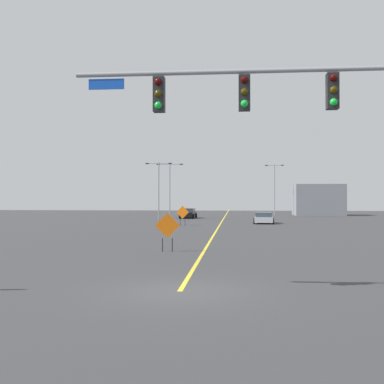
{
  "coord_description": "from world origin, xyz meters",
  "views": [
    {
      "loc": [
        1.68,
        -14.23,
        2.79
      ],
      "look_at": [
        -1.49,
        20.17,
        3.22
      ],
      "focal_mm": 44.84,
      "sensor_mm": 36.0,
      "label": 1
    }
  ],
  "objects_px": {
    "construction_sign_left_lane": "(167,227)",
    "car_black_far": "(188,213)",
    "street_lamp_mid_right": "(274,185)",
    "construction_sign_median_near": "(183,213)",
    "car_silver_distant": "(264,218)",
    "street_lamp_near_right": "(170,185)",
    "traffic_signal_assembly": "(297,111)",
    "street_lamp_near_left": "(159,185)"
  },
  "relations": [
    {
      "from": "car_silver_distant",
      "to": "car_black_far",
      "type": "relative_size",
      "value": 1.04
    },
    {
      "from": "street_lamp_near_right",
      "to": "street_lamp_mid_right",
      "type": "distance_m",
      "value": 18.83
    },
    {
      "from": "construction_sign_median_near",
      "to": "street_lamp_mid_right",
      "type": "bearing_deg",
      "value": 69.12
    },
    {
      "from": "street_lamp_mid_right",
      "to": "construction_sign_median_near",
      "type": "bearing_deg",
      "value": -110.88
    },
    {
      "from": "traffic_signal_assembly",
      "to": "construction_sign_median_near",
      "type": "height_order",
      "value": "traffic_signal_assembly"
    },
    {
      "from": "street_lamp_near_right",
      "to": "construction_sign_median_near",
      "type": "relative_size",
      "value": 3.86
    },
    {
      "from": "traffic_signal_assembly",
      "to": "street_lamp_near_left",
      "type": "height_order",
      "value": "street_lamp_near_left"
    },
    {
      "from": "street_lamp_near_left",
      "to": "street_lamp_mid_right",
      "type": "xyz_separation_m",
      "value": [
        16.21,
        16.52,
        0.37
      ]
    },
    {
      "from": "street_lamp_near_left",
      "to": "street_lamp_mid_right",
      "type": "relative_size",
      "value": 0.91
    },
    {
      "from": "street_lamp_mid_right",
      "to": "construction_sign_left_lane",
      "type": "xyz_separation_m",
      "value": [
        -9.75,
        -53.38,
        -3.54
      ]
    },
    {
      "from": "car_silver_distant",
      "to": "street_lamp_near_right",
      "type": "bearing_deg",
      "value": 130.47
    },
    {
      "from": "traffic_signal_assembly",
      "to": "street_lamp_near_left",
      "type": "bearing_deg",
      "value": 103.98
    },
    {
      "from": "street_lamp_near_left",
      "to": "car_black_far",
      "type": "bearing_deg",
      "value": 50.35
    },
    {
      "from": "street_lamp_near_left",
      "to": "street_lamp_mid_right",
      "type": "height_order",
      "value": "street_lamp_mid_right"
    },
    {
      "from": "street_lamp_near_right",
      "to": "car_silver_distant",
      "type": "height_order",
      "value": "street_lamp_near_right"
    },
    {
      "from": "street_lamp_near_right",
      "to": "construction_sign_left_lane",
      "type": "relative_size",
      "value": 3.84
    },
    {
      "from": "street_lamp_near_left",
      "to": "car_black_far",
      "type": "xyz_separation_m",
      "value": [
        3.45,
        4.16,
        -3.8
      ]
    },
    {
      "from": "construction_sign_median_near",
      "to": "construction_sign_left_lane",
      "type": "relative_size",
      "value": 0.99
    },
    {
      "from": "car_black_far",
      "to": "street_lamp_near_left",
      "type": "bearing_deg",
      "value": -129.65
    },
    {
      "from": "street_lamp_near_right",
      "to": "car_black_far",
      "type": "xyz_separation_m",
      "value": [
        2.83,
        -1.79,
        -3.98
      ]
    },
    {
      "from": "traffic_signal_assembly",
      "to": "construction_sign_median_near",
      "type": "relative_size",
      "value": 5.15
    },
    {
      "from": "street_lamp_mid_right",
      "to": "construction_sign_median_near",
      "type": "distance_m",
      "value": 32.56
    },
    {
      "from": "traffic_signal_assembly",
      "to": "street_lamp_mid_right",
      "type": "xyz_separation_m",
      "value": [
        4.4,
        63.94,
        -0.53
      ]
    },
    {
      "from": "street_lamp_mid_right",
      "to": "car_silver_distant",
      "type": "xyz_separation_m",
      "value": [
        -3.16,
        -25.12,
        -4.22
      ]
    },
    {
      "from": "traffic_signal_assembly",
      "to": "construction_sign_left_lane",
      "type": "bearing_deg",
      "value": 116.85
    },
    {
      "from": "construction_sign_left_lane",
      "to": "car_black_far",
      "type": "bearing_deg",
      "value": 94.19
    },
    {
      "from": "construction_sign_median_near",
      "to": "car_black_far",
      "type": "distance_m",
      "value": 17.94
    },
    {
      "from": "construction_sign_median_near",
      "to": "car_black_far",
      "type": "relative_size",
      "value": 0.46
    },
    {
      "from": "street_lamp_mid_right",
      "to": "car_black_far",
      "type": "height_order",
      "value": "street_lamp_mid_right"
    },
    {
      "from": "car_silver_distant",
      "to": "car_black_far",
      "type": "bearing_deg",
      "value": 126.93
    },
    {
      "from": "street_lamp_near_left",
      "to": "car_silver_distant",
      "type": "bearing_deg",
      "value": -33.4
    },
    {
      "from": "construction_sign_median_near",
      "to": "car_black_far",
      "type": "height_order",
      "value": "construction_sign_median_near"
    },
    {
      "from": "traffic_signal_assembly",
      "to": "car_black_far",
      "type": "bearing_deg",
      "value": 99.2
    },
    {
      "from": "traffic_signal_assembly",
      "to": "street_lamp_mid_right",
      "type": "height_order",
      "value": "street_lamp_mid_right"
    },
    {
      "from": "car_silver_distant",
      "to": "street_lamp_near_left",
      "type": "bearing_deg",
      "value": 146.6
    },
    {
      "from": "car_silver_distant",
      "to": "construction_sign_left_lane",
      "type": "bearing_deg",
      "value": -103.13
    },
    {
      "from": "street_lamp_near_right",
      "to": "street_lamp_mid_right",
      "type": "relative_size",
      "value": 0.94
    },
    {
      "from": "street_lamp_mid_right",
      "to": "construction_sign_median_near",
      "type": "relative_size",
      "value": 4.1
    },
    {
      "from": "car_black_far",
      "to": "traffic_signal_assembly",
      "type": "bearing_deg",
      "value": -80.8
    },
    {
      "from": "traffic_signal_assembly",
      "to": "car_silver_distant",
      "type": "xyz_separation_m",
      "value": [
        1.24,
        38.81,
        -4.75
      ]
    },
    {
      "from": "traffic_signal_assembly",
      "to": "construction_sign_left_lane",
      "type": "height_order",
      "value": "traffic_signal_assembly"
    },
    {
      "from": "traffic_signal_assembly",
      "to": "street_lamp_mid_right",
      "type": "distance_m",
      "value": 64.09
    }
  ]
}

